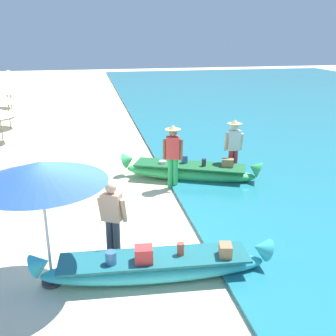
# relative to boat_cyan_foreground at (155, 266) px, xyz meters

# --- Properties ---
(ground_plane) EXTENTS (80.00, 80.00, 0.00)m
(ground_plane) POSITION_rel_boat_cyan_foreground_xyz_m (-0.77, 1.15, -0.26)
(ground_plane) COLOR beige
(boat_cyan_foreground) EXTENTS (4.29, 0.98, 0.72)m
(boat_cyan_foreground) POSITION_rel_boat_cyan_foreground_xyz_m (0.00, 0.00, 0.00)
(boat_cyan_foreground) COLOR #33B2BC
(boat_cyan_foreground) RESTS_ON ground
(boat_green_midground) EXTENTS (3.98, 2.25, 0.79)m
(boat_green_midground) POSITION_rel_boat_cyan_foreground_xyz_m (1.84, 4.68, 0.02)
(boat_green_midground) COLOR #38B760
(boat_green_midground) RESTS_ON ground
(person_vendor_hatted) EXTENTS (0.59, 0.44, 1.82)m
(person_vendor_hatted) POSITION_rel_boat_cyan_foreground_xyz_m (1.22, 4.19, 0.80)
(person_vendor_hatted) COLOR green
(person_vendor_hatted) RESTS_ON ground
(person_tourist_customer) EXTENTS (0.57, 0.43, 1.64)m
(person_tourist_customer) POSITION_rel_boat_cyan_foreground_xyz_m (-0.67, 0.74, 0.67)
(person_tourist_customer) COLOR #333842
(person_tourist_customer) RESTS_ON ground
(person_vendor_assistant) EXTENTS (0.57, 0.44, 1.77)m
(person_vendor_assistant) POSITION_rel_boat_cyan_foreground_xyz_m (3.17, 4.71, 0.77)
(person_vendor_assistant) COLOR #B2383D
(person_vendor_assistant) RESTS_ON ground
(patio_umbrella_large) EXTENTS (2.14, 2.14, 2.25)m
(patio_umbrella_large) POSITION_rel_boat_cyan_foreground_xyz_m (-1.79, 0.22, 1.80)
(patio_umbrella_large) COLOR #B7B7BC
(patio_umbrella_large) RESTS_ON ground
(parasol_row_2) EXTENTS (1.60, 1.60, 1.91)m
(parasol_row_2) POSITION_rel_boat_cyan_foreground_xyz_m (-4.48, 12.90, 1.49)
(parasol_row_2) COLOR #8E6B47
(parasol_row_2) RESTS_ON ground
(parasol_row_3) EXTENTS (1.60, 1.60, 1.91)m
(parasol_row_3) POSITION_rel_boat_cyan_foreground_xyz_m (-4.80, 15.48, 1.49)
(parasol_row_3) COLOR #8E6B47
(parasol_row_3) RESTS_ON ground
(parasol_row_4) EXTENTS (1.60, 1.60, 1.91)m
(parasol_row_4) POSITION_rel_boat_cyan_foreground_xyz_m (-5.38, 18.03, 1.49)
(parasol_row_4) COLOR #8E6B47
(parasol_row_4) RESTS_ON ground
(parasol_row_5) EXTENTS (1.60, 1.60, 1.91)m
(parasol_row_5) POSITION_rel_boat_cyan_foreground_xyz_m (-5.62, 20.46, 1.49)
(parasol_row_5) COLOR #8E6B47
(parasol_row_5) RESTS_ON ground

